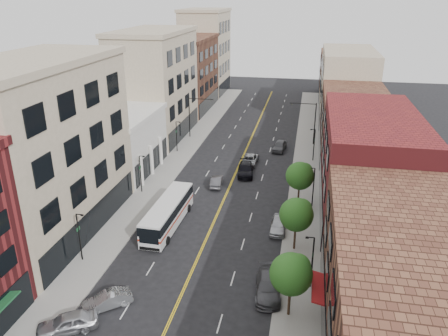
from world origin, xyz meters
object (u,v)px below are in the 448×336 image
Objects in this scene: car_parked_mid at (268,286)px; car_lane_c at (280,146)px; car_lane_behind at (217,181)px; car_angle_b at (107,300)px; car_lane_b at (250,160)px; car_lane_a at (246,170)px; car_angle_a at (67,323)px; city_bus at (168,212)px; car_parked_far at (278,225)px.

car_lane_c reaches higher than car_parked_mid.
car_angle_b is at bearing 75.66° from car_lane_behind.
car_lane_b is (7.10, 34.62, 0.02)m from car_angle_b.
car_lane_c reaches higher than car_angle_b.
car_angle_b is 0.75× the size of car_lane_a.
car_lane_a reaches higher than car_angle_a.
car_parked_mid is (14.80, 7.55, 0.00)m from car_angle_a.
city_bus is 2.79× the size of car_lane_behind.
car_parked_far is 0.87× the size of car_lane_b.
car_lane_a is at bearing 70.29° from city_bus.
car_lane_a reaches higher than car_angle_b.
car_angle_a is at bearing -100.61° from car_lane_b.
car_lane_behind is 0.87× the size of car_lane_c.
car_lane_c is (4.00, 7.18, 0.11)m from car_lane_b.
car_parked_far is 0.92× the size of car_lane_c.
car_parked_mid is 1.00× the size of car_lane_a.
car_parked_mid is (13.00, 4.33, 0.11)m from car_angle_b.
car_lane_behind is at bearing 76.90° from city_bus.
car_lane_c reaches higher than car_angle_a.
car_angle_b is at bearing -166.61° from car_parked_mid.
car_angle_a is 23.77m from car_parked_far.
car_lane_c is at bearing 64.04° from car_lane_a.
car_parked_mid is 1.09× the size of car_lane_b.
car_lane_c is at bearing 94.35° from car_parked_far.
car_lane_b reaches higher than car_lane_behind.
car_angle_b is 20.13m from car_parked_far.
car_lane_a is at bearing -131.43° from car_lane_behind.
car_lane_a is 12.00m from car_lane_c.
car_lane_behind is 17.54m from car_lane_c.
car_lane_a is (6.37, 16.35, -0.91)m from city_bus.
car_parked_far is 13.94m from car_lane_behind.
car_lane_c is at bearing 87.87° from car_parked_mid.
car_lane_b is (-5.90, 19.24, -0.04)m from car_parked_far.
car_parked_mid is at bearing -76.35° from car_lane_b.
car_lane_c is at bearing 71.02° from city_bus.
car_angle_a is (-2.53, -17.36, -0.92)m from city_bus.
car_lane_behind is 9.37m from car_lane_b.
city_bus is 2.43× the size of car_lane_c.
car_angle_b is at bearing 119.62° from car_angle_a.
car_lane_b is 8.22m from car_lane_c.
car_lane_behind is (-9.20, 21.52, -0.11)m from car_parked_mid.
city_bus is at bearing 140.51° from car_angle_a.
car_angle_b is 13.70m from car_parked_mid.
car_lane_a is (8.90, 33.71, 0.00)m from car_angle_a.
city_bus reaches higher than car_lane_b.
car_lane_behind is at bearing 131.85° from car_angle_b.
city_bus is at bearing -103.66° from car_lane_c.
city_bus is at bearing 69.36° from car_lane_behind.
car_angle_b is 0.75× the size of car_parked_mid.
car_lane_c is (7.30, 15.94, 0.13)m from car_lane_behind.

